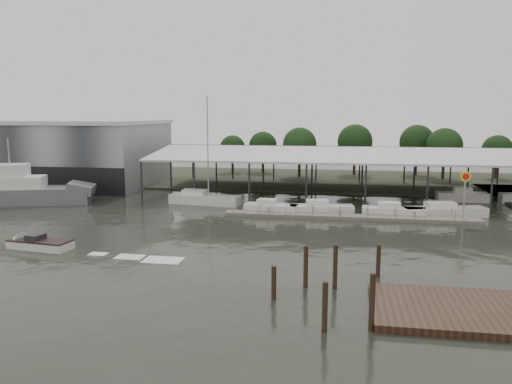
% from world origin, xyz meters
% --- Properties ---
extents(ground, '(200.00, 200.00, 0.00)m').
position_xyz_m(ground, '(0.00, 0.00, 0.00)').
color(ground, '#262A22').
rests_on(ground, ground).
extents(land_strip_far, '(140.00, 30.00, 0.30)m').
position_xyz_m(land_strip_far, '(0.00, 42.00, 0.10)').
color(land_strip_far, '#3D4332').
rests_on(land_strip_far, ground).
extents(land_strip_west, '(20.00, 40.00, 0.30)m').
position_xyz_m(land_strip_west, '(-40.00, 30.00, 0.10)').
color(land_strip_west, '#3D4332').
rests_on(land_strip_west, ground).
extents(storage_warehouse, '(24.50, 20.50, 10.50)m').
position_xyz_m(storage_warehouse, '(-28.00, 29.94, 5.29)').
color(storage_warehouse, '#94989E').
rests_on(storage_warehouse, ground).
extents(covered_boat_shed, '(58.24, 24.00, 6.96)m').
position_xyz_m(covered_boat_shed, '(17.00, 28.00, 6.13)').
color(covered_boat_shed, silver).
rests_on(covered_boat_shed, ground).
extents(trawler_dock, '(3.00, 18.00, 0.50)m').
position_xyz_m(trawler_dock, '(-30.00, 14.00, 0.25)').
color(trawler_dock, slate).
rests_on(trawler_dock, ground).
extents(floating_dock, '(28.00, 2.00, 1.40)m').
position_xyz_m(floating_dock, '(15.00, 10.00, 0.20)').
color(floating_dock, slate).
rests_on(floating_dock, ground).
extents(shell_fuel_sign, '(1.10, 0.18, 5.55)m').
position_xyz_m(shell_fuel_sign, '(27.00, 9.99, 3.93)').
color(shell_fuel_sign, gray).
rests_on(shell_fuel_sign, ground).
extents(grey_trawler, '(18.27, 9.87, 8.84)m').
position_xyz_m(grey_trawler, '(-26.58, 12.10, 1.58)').
color(grey_trawler, slate).
rests_on(grey_trawler, ground).
extents(white_sailboat, '(9.56, 3.96, 13.97)m').
position_xyz_m(white_sailboat, '(-3.37, 16.15, 0.66)').
color(white_sailboat, white).
rests_on(white_sailboat, ground).
extents(speedboat_underway, '(17.26, 4.18, 2.00)m').
position_xyz_m(speedboat_underway, '(-11.99, -7.13, 0.39)').
color(speedboat_underway, white).
rests_on(speedboat_underway, ground).
extents(moored_cruiser_0, '(6.41, 2.96, 1.70)m').
position_xyz_m(moored_cruiser_0, '(5.95, 11.71, 0.61)').
color(moored_cruiser_0, white).
rests_on(moored_cruiser_0, ground).
extents(moored_cruiser_1, '(7.56, 3.13, 1.70)m').
position_xyz_m(moored_cruiser_1, '(11.80, 12.16, 0.61)').
color(moored_cruiser_1, white).
rests_on(moored_cruiser_1, ground).
extents(moored_cruiser_2, '(7.07, 2.47, 1.70)m').
position_xyz_m(moored_cruiser_2, '(19.91, 12.03, 0.61)').
color(moored_cruiser_2, white).
rests_on(moored_cruiser_2, ground).
extents(moored_cruiser_3, '(9.61, 4.24, 1.70)m').
position_xyz_m(moored_cruiser_3, '(25.63, 13.21, 0.61)').
color(moored_cruiser_3, white).
rests_on(moored_cruiser_3, ground).
extents(mooring_pilings, '(7.10, 10.22, 3.77)m').
position_xyz_m(mooring_pilings, '(13.72, -15.14, 1.07)').
color(mooring_pilings, '#2E2017').
rests_on(mooring_pilings, ground).
extents(horizon_tree_line, '(69.16, 12.19, 9.64)m').
position_xyz_m(horizon_tree_line, '(24.76, 48.12, 5.91)').
color(horizon_tree_line, black).
rests_on(horizon_tree_line, ground).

